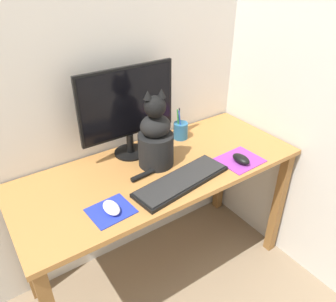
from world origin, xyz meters
TOP-DOWN VIEW (x-y plane):
  - ground_plane at (0.00, 0.00)m, footprint 12.00×12.00m
  - wall_back at (0.00, 0.32)m, footprint 7.00×0.04m
  - wall_side_right at (0.74, 0.00)m, footprint 0.04×7.00m
  - desk at (0.00, 0.00)m, footprint 1.42×0.58m
  - monitor at (-0.06, 0.20)m, footprint 0.50×0.17m
  - keyboard at (0.01, -0.16)m, footprint 0.49×0.21m
  - mousepad_left at (-0.34, -0.16)m, footprint 0.18×0.16m
  - mousepad_right at (0.37, -0.18)m, footprint 0.21×0.19m
  - computer_mouse_left at (-0.34, -0.16)m, footprint 0.06×0.10m
  - computer_mouse_right at (0.35, -0.20)m, footprint 0.06×0.10m
  - cat at (-0.01, 0.03)m, footprint 0.28×0.21m
  - pen_cup at (0.26, 0.18)m, footprint 0.08×0.08m

SIDE VIEW (x-z plane):
  - ground_plane at x=0.00m, z-range 0.00..0.00m
  - desk at x=0.00m, z-range 0.26..1.01m
  - mousepad_left at x=-0.34m, z-range 0.75..0.75m
  - mousepad_right at x=0.37m, z-range 0.75..0.75m
  - keyboard at x=0.01m, z-range 0.75..0.77m
  - computer_mouse_left at x=-0.34m, z-range 0.75..0.78m
  - computer_mouse_right at x=0.35m, z-range 0.75..0.79m
  - pen_cup at x=0.26m, z-range 0.71..0.88m
  - cat at x=-0.01m, z-range 0.70..1.09m
  - monitor at x=-0.06m, z-range 0.78..1.23m
  - wall_back at x=0.00m, z-range 0.00..2.50m
  - wall_side_right at x=0.74m, z-range 0.00..2.50m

